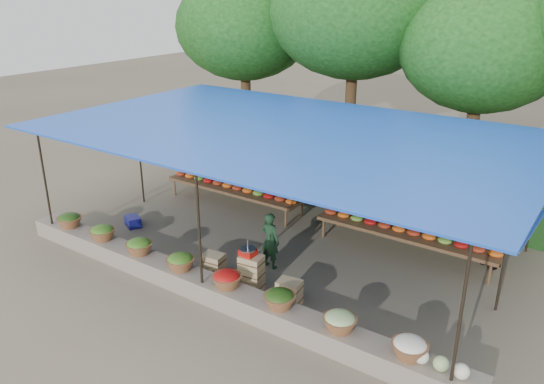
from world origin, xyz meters
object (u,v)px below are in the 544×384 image
Objects in this scene: blue_crate_back at (133,221)px; crate_counter at (250,276)px; blue_crate_front at (65,228)px; vendor_seated at (270,240)px; weighing_scale at (248,252)px.

crate_counter is at bearing 14.96° from blue_crate_back.
blue_crate_front reaches higher than blue_crate_back.
blue_crate_front is (-5.39, -0.50, -0.17)m from crate_counter.
blue_crate_front is 1.65m from blue_crate_back.
blue_crate_back is (-4.09, -0.26, -0.50)m from vendor_seated.
blue_crate_front is at bearing -174.70° from weighing_scale.
blue_crate_front is at bearing -106.33° from blue_crate_back.
crate_counter reaches higher than blue_crate_front.
crate_counter is 5.24× the size of blue_crate_front.
blue_crate_front is (-5.34, -0.50, -0.71)m from weighing_scale.
crate_counter is 0.54m from weighing_scale.
weighing_scale reaches higher than blue_crate_back.
crate_counter is 5.42m from blue_crate_front.
vendor_seated is at bearing 99.25° from weighing_scale.
vendor_seated is (-0.22, 1.01, 0.33)m from crate_counter.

